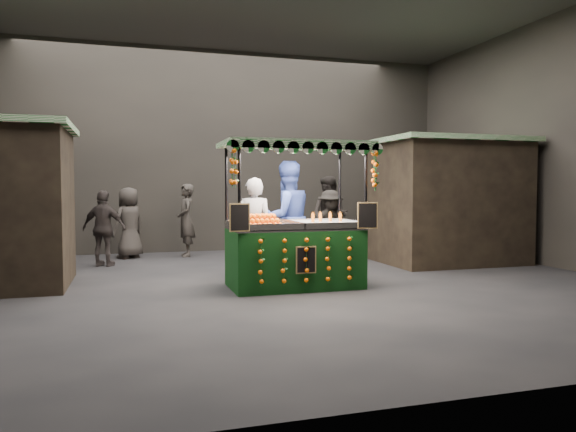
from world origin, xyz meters
name	(u,v)px	position (x,y,z in m)	size (l,w,h in m)	color
ground	(263,285)	(0.00, 0.00, 0.00)	(12.00, 12.00, 0.00)	black
market_hall	(262,74)	(0.00, 0.00, 3.38)	(12.10, 10.10, 5.05)	black
neighbour_stall_right	(448,201)	(4.40, 1.50, 1.31)	(3.00, 2.20, 2.60)	black
juice_stall	(295,243)	(0.45, -0.34, 0.71)	(2.36, 1.39, 2.29)	black
vendor_grey	(254,228)	(0.01, 0.64, 0.88)	(0.74, 0.61, 1.75)	gray
vendor_blue	(286,219)	(0.63, 0.76, 1.03)	(1.12, 0.95, 2.05)	navy
shopper_0	(14,223)	(-4.07, 2.40, 0.93)	(0.76, 0.58, 1.87)	black
shopper_1	(330,216)	(2.37, 3.12, 0.92)	(1.13, 1.13, 1.85)	black
shopper_2	(104,228)	(-2.54, 2.95, 0.77)	(0.97, 0.72, 1.54)	#2E2725
shopper_3	(330,224)	(2.28, 2.86, 0.76)	(1.13, 0.93, 1.53)	#272420
shopper_4	(129,223)	(-2.06, 4.10, 0.79)	(0.92, 0.88, 1.59)	#2D2825
shopper_5	(413,219)	(4.50, 3.11, 0.84)	(0.78, 1.62, 1.67)	black
shopper_6	(186,220)	(-0.80, 4.03, 0.83)	(0.41, 0.62, 1.67)	#2D2824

